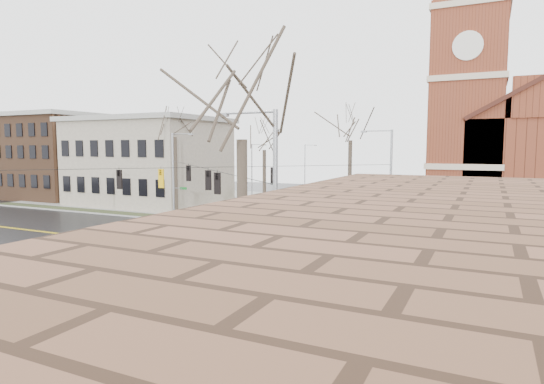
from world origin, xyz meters
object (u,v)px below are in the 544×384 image
at_px(signal_pole_ne, 389,179).
at_px(streetlight_north_b, 306,165).
at_px(tree_nw_far, 175,132).
at_px(cargo_van, 261,239).
at_px(tree_se, 242,124).
at_px(signal_pole_se, 271,216).
at_px(streetlight_north_a, 253,170).
at_px(tree_ne, 350,134).
at_px(signal_pole_nw, 174,173).
at_px(parked_car_a, 439,243).
at_px(parked_car_b, 497,244).
at_px(tree_nw_near, 264,145).

height_order(signal_pole_ne, streetlight_north_b, signal_pole_ne).
bearing_deg(signal_pole_ne, tree_nw_far, 174.66).
xyz_separation_m(cargo_van, tree_se, (7.03, -15.09, 7.35)).
bearing_deg(signal_pole_ne, cargo_van, -122.20).
xyz_separation_m(signal_pole_ne, signal_pole_se, (0.00, -23.00, 0.00)).
xyz_separation_m(streetlight_north_a, tree_nw_far, (-2.23, -14.24, 4.89)).
xyz_separation_m(cargo_van, tree_ne, (2.79, 12.67, 7.72)).
relative_size(tree_nw_far, tree_se, 1.11).
xyz_separation_m(signal_pole_nw, streetlight_north_a, (0.67, 16.50, -0.48)).
relative_size(signal_pole_ne, signal_pole_nw, 1.00).
bearing_deg(tree_nw_far, tree_se, -48.93).
height_order(cargo_van, tree_ne, tree_ne).
bearing_deg(parked_car_a, streetlight_north_b, 27.93).
distance_m(cargo_van, tree_nw_far, 23.26).
bearing_deg(tree_se, streetlight_north_a, 117.73).
bearing_deg(parked_car_a, tree_nw_far, 72.75).
bearing_deg(parked_car_b, tree_se, 165.32).
distance_m(parked_car_b, tree_ne, 15.63).
bearing_deg(parked_car_a, signal_pole_ne, 45.68).
distance_m(signal_pole_se, cargo_van, 14.53).
distance_m(signal_pole_nw, signal_pole_se, 32.28).
relative_size(signal_pole_nw, tree_nw_near, 0.83).
bearing_deg(parked_car_a, tree_se, 163.34).
distance_m(parked_car_b, tree_nw_near, 23.30).
bearing_deg(signal_pole_nw, parked_car_b, -4.97).
xyz_separation_m(signal_pole_nw, tree_nw_near, (9.58, 2.37, 2.91)).
distance_m(signal_pole_nw, streetlight_north_b, 36.51).
height_order(signal_pole_nw, tree_nw_far, tree_nw_far).
xyz_separation_m(signal_pole_se, streetlight_north_a, (-21.97, 39.50, -0.48)).
distance_m(signal_pole_nw, parked_car_b, 31.55).
distance_m(parked_car_a, tree_nw_near, 20.06).
xyz_separation_m(signal_pole_nw, streetlight_north_b, (0.67, 36.50, -0.48)).
height_order(signal_pole_nw, streetlight_north_b, signal_pole_nw).
bearing_deg(cargo_van, signal_pole_ne, 49.11).
distance_m(streetlight_north_a, tree_nw_near, 17.05).
bearing_deg(cargo_van, tree_se, -73.73).
relative_size(tree_nw_near, tree_se, 0.93).
height_order(signal_pole_se, tree_se, tree_se).
bearing_deg(parked_car_a, tree_ne, 51.06).
distance_m(signal_pole_se, tree_se, 4.51).
relative_size(cargo_van, parked_car_a, 1.55).
distance_m(streetlight_north_b, parked_car_a, 48.36).
xyz_separation_m(signal_pole_ne, tree_nw_far, (-24.21, 2.26, 4.41)).
bearing_deg(cargo_van, parked_car_b, 19.05).
relative_size(signal_pole_nw, parked_car_b, 2.39).
relative_size(signal_pole_nw, cargo_van, 1.74).
bearing_deg(cargo_van, parked_car_a, 23.02).
distance_m(signal_pole_ne, signal_pole_nw, 22.64).
xyz_separation_m(streetlight_north_b, parked_car_b, (30.47, -39.21, -3.85)).
bearing_deg(tree_nw_near, streetlight_north_a, 122.22).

